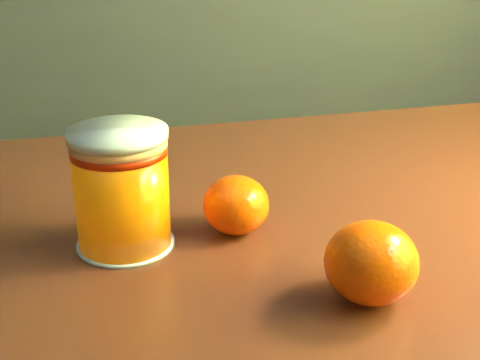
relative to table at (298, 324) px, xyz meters
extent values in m
cube|color=#622B18|center=(0.00, 0.00, 0.08)|extent=(1.07, 0.81, 0.04)
cylinder|color=#E46604|center=(-0.16, 0.01, 0.14)|extent=(0.08, 0.08, 0.09)
cylinder|color=#FFA668|center=(-0.16, 0.01, 0.19)|extent=(0.08, 0.08, 0.01)
cylinder|color=silver|center=(-0.16, 0.01, 0.20)|extent=(0.09, 0.09, 0.01)
ellipsoid|color=#FF5005|center=(0.03, -0.11, 0.13)|extent=(0.08, 0.08, 0.06)
ellipsoid|color=#FF5005|center=(-0.06, 0.02, 0.12)|extent=(0.08, 0.08, 0.05)
camera|label=1|loc=(-0.13, -0.53, 0.38)|focal=50.00mm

